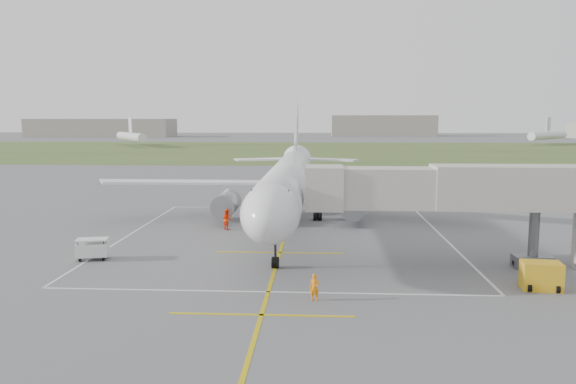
# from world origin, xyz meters

# --- Properties ---
(ground) EXTENTS (700.00, 700.00, 0.00)m
(ground) POSITION_xyz_m (0.00, 0.00, 0.00)
(ground) COLOR #5B5B5E
(ground) RESTS_ON ground
(grass_strip) EXTENTS (700.00, 120.00, 0.02)m
(grass_strip) POSITION_xyz_m (0.00, 130.00, 0.01)
(grass_strip) COLOR #3C5726
(grass_strip) RESTS_ON ground
(apron_markings) EXTENTS (28.20, 60.00, 0.01)m
(apron_markings) POSITION_xyz_m (0.00, -5.82, 0.01)
(apron_markings) COLOR #C3A90B
(apron_markings) RESTS_ON ground
(airliner) EXTENTS (38.93, 46.75, 13.52)m
(airliner) POSITION_xyz_m (-0.00, 0.75, 4.39)
(airliner) COLOR silver
(airliner) RESTS_ON ground
(jet_bridge) EXTENTS (23.40, 5.00, 7.20)m
(jet_bridge) POSITION_xyz_m (15.72, -13.50, 4.74)
(jet_bridge) COLOR #ADA59D
(jet_bridge) RESTS_ON ground
(gpu_unit) EXTENTS (2.45, 1.85, 1.72)m
(gpu_unit) POSITION_xyz_m (16.65, -18.57, 0.85)
(gpu_unit) COLOR gold
(gpu_unit) RESTS_ON ground
(baggage_cart) EXTENTS (2.49, 1.80, 1.57)m
(baggage_cart) POSITION_xyz_m (-13.75, -12.89, 0.80)
(baggage_cart) COLOR silver
(baggage_cart) RESTS_ON ground
(ramp_worker_nose) EXTENTS (0.63, 0.48, 1.56)m
(ramp_worker_nose) POSITION_xyz_m (2.80, -21.43, 0.78)
(ramp_worker_nose) COLOR orange
(ramp_worker_nose) RESTS_ON ground
(ramp_worker_wing) EXTENTS (1.19, 1.18, 1.94)m
(ramp_worker_wing) POSITION_xyz_m (-5.64, -1.08, 0.97)
(ramp_worker_wing) COLOR #FF3508
(ramp_worker_wing) RESTS_ON ground
(distant_hangars) EXTENTS (345.00, 49.00, 12.00)m
(distant_hangars) POSITION_xyz_m (-16.15, 265.19, 5.17)
(distant_hangars) COLOR gray
(distant_hangars) RESTS_ON ground
(distant_aircraft) EXTENTS (183.19, 51.91, 8.85)m
(distant_aircraft) POSITION_xyz_m (13.53, 165.28, 3.59)
(distant_aircraft) COLOR silver
(distant_aircraft) RESTS_ON ground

